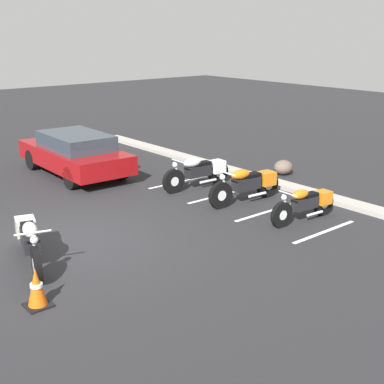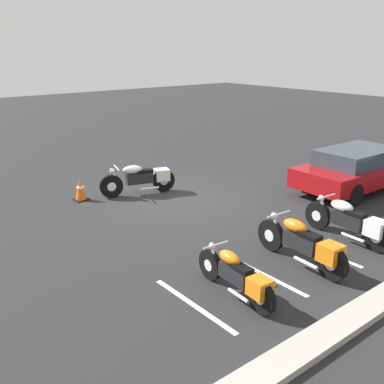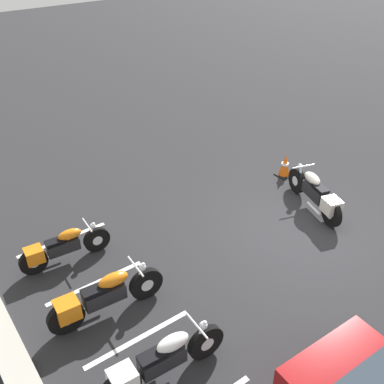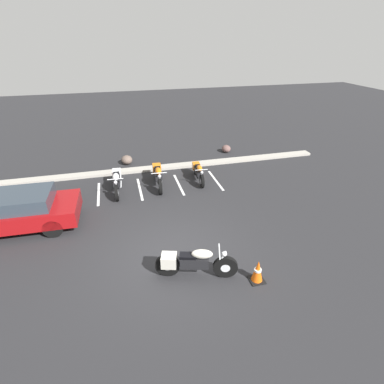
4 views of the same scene
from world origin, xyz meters
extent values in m
plane|color=#262628|center=(0.00, 0.00, 0.00)|extent=(60.00, 60.00, 0.00)
cylinder|color=black|center=(1.24, -1.20, 0.34)|extent=(0.68, 0.31, 0.67)
cylinder|color=silver|center=(1.24, -1.20, 0.34)|extent=(0.28, 0.20, 0.26)
cylinder|color=black|center=(-0.28, -0.75, 0.34)|extent=(0.68, 0.31, 0.67)
cylinder|color=silver|center=(-0.28, -0.75, 0.34)|extent=(0.28, 0.20, 0.26)
cube|color=black|center=(0.43, -0.96, 0.49)|extent=(0.82, 0.50, 0.31)
ellipsoid|color=beige|center=(0.63, -1.02, 0.76)|extent=(0.62, 0.42, 0.24)
cube|color=black|center=(0.26, -0.91, 0.69)|extent=(0.50, 0.36, 0.08)
cube|color=beige|center=(-0.23, -0.76, 0.52)|extent=(0.50, 0.47, 0.35)
cylinder|color=silver|center=(1.12, -1.17, 0.60)|extent=(0.27, 0.14, 0.54)
cylinder|color=silver|center=(1.06, -1.15, 0.87)|extent=(0.22, 0.62, 0.04)
sphere|color=silver|center=(1.19, -1.19, 0.78)|extent=(0.14, 0.14, 0.14)
cylinder|color=silver|center=(0.23, -0.75, 0.18)|extent=(0.56, 0.23, 0.07)
cylinder|color=black|center=(-1.47, 3.92, 0.33)|extent=(0.15, 0.67, 0.66)
cylinder|color=silver|center=(-1.47, 3.92, 0.33)|extent=(0.14, 0.26, 0.25)
cylinder|color=black|center=(-1.39, 5.47, 0.33)|extent=(0.15, 0.67, 0.66)
cylinder|color=silver|center=(-1.39, 5.47, 0.33)|extent=(0.14, 0.26, 0.25)
cube|color=black|center=(-1.42, 4.74, 0.48)|extent=(0.32, 0.78, 0.30)
ellipsoid|color=white|center=(-1.43, 4.54, 0.75)|extent=(0.29, 0.57, 0.24)
cube|color=black|center=(-1.42, 4.91, 0.68)|extent=(0.26, 0.45, 0.08)
cube|color=white|center=(-1.39, 5.42, 0.51)|extent=(0.38, 0.42, 0.34)
cylinder|color=silver|center=(-1.46, 4.04, 0.59)|extent=(0.07, 0.27, 0.54)
cylinder|color=silver|center=(-1.46, 4.10, 0.85)|extent=(0.62, 0.07, 0.04)
sphere|color=silver|center=(-1.46, 3.97, 0.77)|extent=(0.14, 0.14, 0.14)
cylinder|color=silver|center=(-1.27, 4.99, 0.18)|extent=(0.10, 0.56, 0.07)
cylinder|color=black|center=(0.29, 4.01, 0.34)|extent=(0.17, 0.68, 0.68)
cylinder|color=silver|center=(0.29, 4.01, 0.34)|extent=(0.15, 0.26, 0.26)
cylinder|color=black|center=(0.40, 5.60, 0.34)|extent=(0.17, 0.68, 0.68)
cylinder|color=silver|center=(0.40, 5.60, 0.34)|extent=(0.15, 0.26, 0.26)
cube|color=black|center=(0.35, 4.86, 0.49)|extent=(0.34, 0.80, 0.31)
ellipsoid|color=orange|center=(0.34, 4.65, 0.77)|extent=(0.30, 0.59, 0.25)
cube|color=black|center=(0.36, 5.03, 0.70)|extent=(0.28, 0.47, 0.08)
cube|color=orange|center=(0.40, 5.55, 0.52)|extent=(0.40, 0.43, 0.35)
cylinder|color=silver|center=(0.30, 4.13, 0.60)|extent=(0.08, 0.27, 0.55)
cylinder|color=silver|center=(0.31, 4.20, 0.87)|extent=(0.64, 0.08, 0.04)
sphere|color=silver|center=(0.30, 4.06, 0.79)|extent=(0.14, 0.14, 0.14)
cylinder|color=silver|center=(0.51, 5.10, 0.19)|extent=(0.11, 0.57, 0.07)
cylinder|color=black|center=(2.14, 4.16, 0.29)|extent=(0.15, 0.59, 0.59)
cylinder|color=silver|center=(2.14, 4.16, 0.29)|extent=(0.13, 0.23, 0.22)
cylinder|color=black|center=(2.24, 5.54, 0.29)|extent=(0.15, 0.59, 0.59)
cylinder|color=silver|center=(2.24, 5.54, 0.29)|extent=(0.13, 0.23, 0.22)
cube|color=black|center=(2.19, 4.90, 0.43)|extent=(0.30, 0.69, 0.27)
ellipsoid|color=orange|center=(2.18, 4.72, 0.67)|extent=(0.27, 0.51, 0.21)
cube|color=black|center=(2.20, 5.05, 0.61)|extent=(0.24, 0.41, 0.07)
cube|color=orange|center=(2.24, 5.50, 0.45)|extent=(0.35, 0.38, 0.30)
cylinder|color=silver|center=(2.15, 4.27, 0.53)|extent=(0.07, 0.24, 0.47)
cylinder|color=silver|center=(2.15, 4.32, 0.76)|extent=(0.55, 0.07, 0.03)
sphere|color=silver|center=(2.14, 4.21, 0.69)|extent=(0.12, 0.12, 0.12)
cylinder|color=silver|center=(2.33, 5.11, 0.16)|extent=(0.10, 0.49, 0.06)
cylinder|color=black|center=(-6.33, 2.06, 0.32)|extent=(0.65, 0.24, 0.64)
cylinder|color=black|center=(-3.58, 1.98, 0.32)|extent=(0.65, 0.24, 0.64)
cylinder|color=black|center=(-3.53, 3.56, 0.32)|extent=(0.65, 0.24, 0.64)
cube|color=maroon|center=(-4.93, 2.81, 0.56)|extent=(4.35, 1.92, 0.55)
cube|color=#2D3842|center=(-4.78, 2.80, 1.06)|extent=(2.45, 1.58, 0.45)
cube|color=black|center=(2.02, -1.56, 0.01)|extent=(0.40, 0.40, 0.03)
cone|color=#EA590F|center=(2.02, -1.56, 0.33)|extent=(0.32, 0.32, 0.67)
cylinder|color=white|center=(2.02, -1.56, 0.37)|extent=(0.20, 0.20, 0.06)
cube|color=white|center=(-2.22, 4.67, 0.00)|extent=(0.10, 2.10, 0.00)
cube|color=white|center=(-0.50, 4.67, 0.00)|extent=(0.10, 2.10, 0.00)
cube|color=white|center=(1.22, 4.67, 0.00)|extent=(0.10, 2.10, 0.00)
cube|color=white|center=(2.95, 4.67, 0.00)|extent=(0.10, 2.10, 0.00)
camera|label=1|loc=(9.49, -4.57, 4.26)|focal=50.00mm
camera|label=2|loc=(7.11, 9.81, 4.18)|focal=42.00mm
camera|label=3|loc=(-5.33, 7.00, 6.50)|focal=42.00mm
camera|label=4|loc=(-1.20, -6.99, 5.94)|focal=28.00mm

